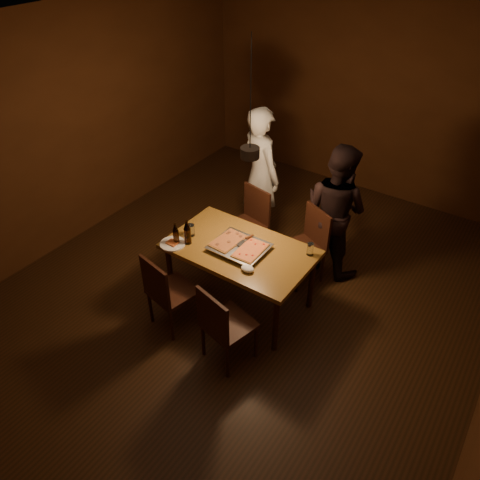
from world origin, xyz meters
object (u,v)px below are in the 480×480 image
Objects in this scene: dining_table at (240,253)px; chair_far_left at (251,217)px; diner_dark at (335,210)px; chair_far_right at (309,239)px; pizza_tray at (239,248)px; diner_white at (261,175)px; chair_near_right at (222,321)px; pendant_lamp at (250,152)px; beer_bottle_b at (187,232)px; chair_near_left at (165,288)px; plate_slice at (173,244)px; beer_bottle_a at (176,233)px.

dining_table is 0.91m from chair_far_left.
dining_table is 1.27m from diner_dark.
chair_far_right reaches higher than pizza_tray.
diner_white reaches higher than pizza_tray.
chair_near_right is 0.46× the size of pendant_lamp.
dining_table is 1.36× the size of pendant_lamp.
beer_bottle_b reaches higher than pizza_tray.
chair_far_right is 1.73m from chair_near_left.
plate_slice is (-0.21, -1.16, 0.22)m from chair_far_left.
diner_white is (-0.94, 0.44, 0.33)m from chair_far_right.
beer_bottle_a is at bearing 64.69° from diner_dark.
chair_far_left is 1.74m from chair_near_right.
beer_bottle_b is 1.08m from pendant_lamp.
beer_bottle_a is (-0.59, -0.30, 0.19)m from dining_table.
chair_near_right is at bearing 96.49° from diner_dark.
chair_far_right is at bearing 58.55° from pendant_lamp.
diner_dark is at bearing 53.85° from beer_bottle_b.
chair_near_left is 0.61m from beer_bottle_b.
dining_table is at bearing 128.14° from chair_far_left.
diner_white reaches higher than chair_far_left.
diner_dark reaches higher than dining_table.
pizza_tray is 0.70m from plate_slice.
diner_white reaches higher than plate_slice.
pendant_lamp is (0.40, -0.64, 1.22)m from chair_far_left.
chair_far_right is at bearing 64.44° from dining_table.
diner_dark is at bearing -86.65° from chair_far_right.
chair_near_right is at bearing 112.84° from chair_far_right.
plate_slice reaches higher than dining_table.
chair_near_right is 0.29× the size of diner_white.
chair_near_left is 0.45× the size of pendant_lamp.
chair_near_left is 0.57m from beer_bottle_a.
beer_bottle_b is (0.10, 0.06, 0.02)m from beer_bottle_a.
chair_near_right is 0.84m from pizza_tray.
pizza_tray is at bearing 136.40° from diner_white.
chair_far_right is at bearing -167.98° from chair_far_left.
dining_table is at bearing -88.30° from pendant_lamp.
diner_white is at bearing 88.36° from beer_bottle_a.
pendant_lamp is (-0.39, -0.64, 1.22)m from chair_far_right.
diner_white is (-0.88, 2.02, 0.33)m from chair_near_right.
pizza_tray is at bearing 128.00° from chair_far_left.
chair_near_left is 0.49m from plate_slice.
diner_dark reaches higher than beer_bottle_b.
chair_near_left is at bearing 117.06° from diner_white.
plate_slice is (-1.00, -1.16, 0.22)m from chair_far_right.
beer_bottle_a is 0.86× the size of beer_bottle_b.
chair_far_left reaches higher than pizza_tray.
chair_far_right is 1.55m from plate_slice.
dining_table is 2.96× the size of chair_near_right.
chair_far_left and chair_near_right have the same top height.
pendant_lamp is at bearing 91.70° from dining_table.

